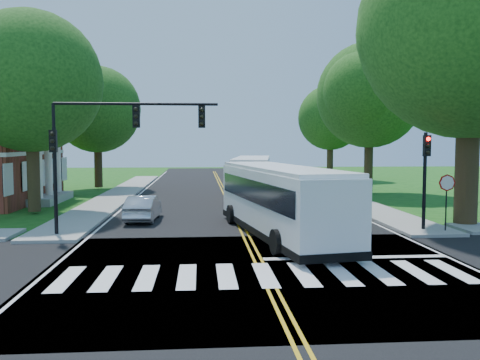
{
  "coord_description": "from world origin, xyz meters",
  "views": [
    {
      "loc": [
        -1.97,
        -15.79,
        4.07
      ],
      "look_at": [
        -0.19,
        7.02,
        2.4
      ],
      "focal_mm": 38.0,
      "sensor_mm": 36.0,
      "label": 1
    }
  ],
  "objects": [
    {
      "name": "ground",
      "position": [
        0.0,
        0.0,
        0.0
      ],
      "size": [
        140.0,
        140.0,
        0.0
      ],
      "primitive_type": "plane",
      "color": "#144F13",
      "rests_on": "ground"
    },
    {
      "name": "road",
      "position": [
        0.0,
        18.0,
        0.01
      ],
      "size": [
        14.0,
        96.0,
        0.01
      ],
      "primitive_type": "cube",
      "color": "black",
      "rests_on": "ground"
    },
    {
      "name": "cross_road",
      "position": [
        0.0,
        0.0,
        0.01
      ],
      "size": [
        60.0,
        12.0,
        0.01
      ],
      "primitive_type": "cube",
      "color": "black",
      "rests_on": "ground"
    },
    {
      "name": "center_line",
      "position": [
        0.0,
        22.0,
        0.01
      ],
      "size": [
        0.36,
        70.0,
        0.01
      ],
      "primitive_type": "cube",
      "color": "gold",
      "rests_on": "road"
    },
    {
      "name": "edge_line_w",
      "position": [
        -6.8,
        22.0,
        0.01
      ],
      "size": [
        0.12,
        70.0,
        0.01
      ],
      "primitive_type": "cube",
      "color": "silver",
      "rests_on": "road"
    },
    {
      "name": "edge_line_e",
      "position": [
        6.8,
        22.0,
        0.01
      ],
      "size": [
        0.12,
        70.0,
        0.01
      ],
      "primitive_type": "cube",
      "color": "silver",
      "rests_on": "road"
    },
    {
      "name": "crosswalk",
      "position": [
        0.0,
        -0.5,
        0.02
      ],
      "size": [
        12.6,
        3.0,
        0.01
      ],
      "primitive_type": "cube",
      "color": "silver",
      "rests_on": "road"
    },
    {
      "name": "stop_bar",
      "position": [
        3.5,
        1.6,
        0.02
      ],
      "size": [
        6.6,
        0.4,
        0.01
      ],
      "primitive_type": "cube",
      "color": "silver",
      "rests_on": "road"
    },
    {
      "name": "sidewalk_nw",
      "position": [
        -8.3,
        25.0,
        0.07
      ],
      "size": [
        2.6,
        40.0,
        0.15
      ],
      "primitive_type": "cube",
      "color": "gray",
      "rests_on": "ground"
    },
    {
      "name": "sidewalk_ne",
      "position": [
        8.3,
        25.0,
        0.07
      ],
      "size": [
        2.6,
        40.0,
        0.15
      ],
      "primitive_type": "cube",
      "color": "gray",
      "rests_on": "ground"
    },
    {
      "name": "tree_ne_big",
      "position": [
        11.0,
        8.0,
        9.62
      ],
      "size": [
        10.8,
        10.8,
        14.91
      ],
      "color": "#2E2212",
      "rests_on": "ground"
    },
    {
      "name": "tree_west_near",
      "position": [
        -11.5,
        14.0,
        7.53
      ],
      "size": [
        8.0,
        8.0,
        11.4
      ],
      "color": "#2E2212",
      "rests_on": "ground"
    },
    {
      "name": "tree_west_far",
      "position": [
        -11.0,
        30.0,
        7.0
      ],
      "size": [
        7.6,
        7.6,
        10.67
      ],
      "color": "#2E2212",
      "rests_on": "ground"
    },
    {
      "name": "tree_east_mid",
      "position": [
        11.5,
        24.0,
        7.86
      ],
      "size": [
        8.4,
        8.4,
        11.93
      ],
      "color": "#2E2212",
      "rests_on": "ground"
    },
    {
      "name": "tree_east_far",
      "position": [
        12.5,
        40.0,
        6.86
      ],
      "size": [
        7.2,
        7.2,
        10.34
      ],
      "color": "#2E2212",
      "rests_on": "ground"
    },
    {
      "name": "signal_nw",
      "position": [
        -5.86,
        6.43,
        4.38
      ],
      "size": [
        7.15,
        0.46,
        5.66
      ],
      "color": "black",
      "rests_on": "ground"
    },
    {
      "name": "signal_ne",
      "position": [
        8.2,
        6.44,
        2.96
      ],
      "size": [
        0.3,
        0.46,
        4.4
      ],
      "color": "black",
      "rests_on": "ground"
    },
    {
      "name": "stop_sign",
      "position": [
        9.0,
        5.98,
        2.03
      ],
      "size": [
        0.76,
        0.08,
        2.53
      ],
      "color": "black",
      "rests_on": "ground"
    },
    {
      "name": "bus_lead",
      "position": [
        1.46,
        5.97,
        1.62
      ],
      "size": [
        4.45,
        12.03,
        3.05
      ],
      "rotation": [
        0.0,
        0.0,
        3.31
      ],
      "color": "white",
      "rests_on": "road"
    },
    {
      "name": "bus_follow",
      "position": [
        1.85,
        21.45,
        1.6
      ],
      "size": [
        4.14,
        11.84,
        3.0
      ],
      "rotation": [
        0.0,
        0.0,
        3.0
      ],
      "color": "white",
      "rests_on": "road"
    },
    {
      "name": "hatchback",
      "position": [
        -4.96,
        10.87,
        0.68
      ],
      "size": [
        1.64,
        4.11,
        1.33
      ],
      "primitive_type": "imported",
      "rotation": [
        0.0,
        0.0,
        3.08
      ],
      "color": "silver",
      "rests_on": "road"
    },
    {
      "name": "suv",
      "position": [
        5.86,
        11.92,
        0.64
      ],
      "size": [
        3.42,
        4.96,
        1.26
      ],
      "primitive_type": "imported",
      "rotation": [
        0.0,
        0.0,
        2.82
      ],
      "color": "#AEB0B5",
      "rests_on": "road"
    },
    {
      "name": "dark_sedan",
      "position": [
        5.46,
        21.44,
        0.63
      ],
      "size": [
        2.29,
        4.44,
        1.23
      ],
      "primitive_type": "imported",
      "rotation": [
        0.0,
        0.0,
        3.0
      ],
      "color": "black",
      "rests_on": "road"
    }
  ]
}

